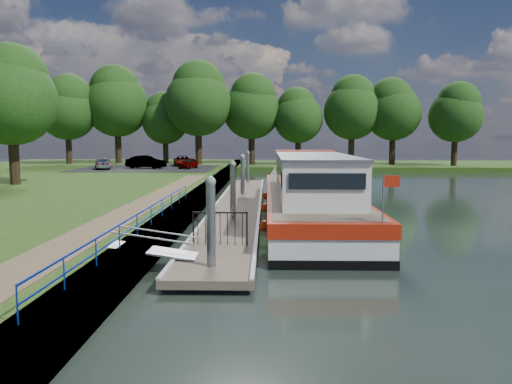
{
  "coord_description": "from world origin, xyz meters",
  "views": [
    {
      "loc": [
        1.57,
        -14.26,
        4.02
      ],
      "look_at": [
        1.04,
        9.67,
        1.4
      ],
      "focal_mm": 35.0,
      "sensor_mm": 36.0,
      "label": 1
    }
  ],
  "objects_px": {
    "car_d": "(183,161)",
    "car_b": "(146,162)",
    "car_c": "(103,164)",
    "barge": "(307,195)",
    "car_a": "(189,163)",
    "pontoon": "(239,207)"
  },
  "relations": [
    {
      "from": "pontoon",
      "to": "car_b",
      "type": "xyz_separation_m",
      "value": [
        -11.01,
        24.19,
        1.32
      ]
    },
    {
      "from": "car_b",
      "to": "car_c",
      "type": "distance_m",
      "value": 4.27
    },
    {
      "from": "pontoon",
      "to": "car_a",
      "type": "xyz_separation_m",
      "value": [
        -6.57,
        24.33,
        1.19
      ]
    },
    {
      "from": "barge",
      "to": "car_d",
      "type": "height_order",
      "value": "barge"
    },
    {
      "from": "car_a",
      "to": "car_c",
      "type": "bearing_deg",
      "value": -159.73
    },
    {
      "from": "barge",
      "to": "car_b",
      "type": "relative_size",
      "value": 5.24
    },
    {
      "from": "pontoon",
      "to": "car_a",
      "type": "relative_size",
      "value": 9.46
    },
    {
      "from": "car_a",
      "to": "car_d",
      "type": "xyz_separation_m",
      "value": [
        -1.33,
        4.25,
        0.03
      ]
    },
    {
      "from": "car_a",
      "to": "car_b",
      "type": "bearing_deg",
      "value": -167.88
    },
    {
      "from": "car_d",
      "to": "car_a",
      "type": "bearing_deg",
      "value": -86.01
    },
    {
      "from": "barge",
      "to": "car_a",
      "type": "height_order",
      "value": "barge"
    },
    {
      "from": "barge",
      "to": "car_c",
      "type": "height_order",
      "value": "barge"
    },
    {
      "from": "car_d",
      "to": "car_c",
      "type": "bearing_deg",
      "value": -154.66
    },
    {
      "from": "car_a",
      "to": "car_c",
      "type": "height_order",
      "value": "car_c"
    },
    {
      "from": "pontoon",
      "to": "car_c",
      "type": "distance_m",
      "value": 27.39
    },
    {
      "from": "car_d",
      "to": "car_b",
      "type": "bearing_deg",
      "value": -138.7
    },
    {
      "from": "car_b",
      "to": "car_c",
      "type": "height_order",
      "value": "car_b"
    },
    {
      "from": "barge",
      "to": "car_a",
      "type": "relative_size",
      "value": 6.67
    },
    {
      "from": "pontoon",
      "to": "car_c",
      "type": "bearing_deg",
      "value": 123.38
    },
    {
      "from": "barge",
      "to": "car_c",
      "type": "relative_size",
      "value": 5.64
    },
    {
      "from": "car_a",
      "to": "car_c",
      "type": "xyz_separation_m",
      "value": [
        -8.49,
        -1.48,
        0.0
      ]
    },
    {
      "from": "car_a",
      "to": "car_d",
      "type": "distance_m",
      "value": 4.46
    }
  ]
}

